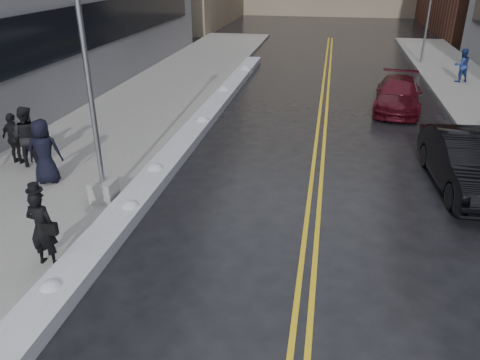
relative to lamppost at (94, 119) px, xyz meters
The scene contains 14 objects.
ground 4.62m from the lamppost, 31.22° to the right, with size 160.00×160.00×0.00m, color black.
sidewalk_west 8.72m from the lamppost, 107.03° to the left, with size 5.50×50.00×0.15m, color gray.
lane_line_left 10.12m from the lamppost, 54.77° to the left, with size 0.12×50.00×0.01m, color gold.
lane_line_right 10.29m from the lamppost, 53.36° to the left, with size 0.12×50.00×0.01m, color gold.
snow_ridge 6.50m from the lamppost, 81.94° to the left, with size 0.90×30.00×0.34m, color silver.
lamppost is the anchor object (origin of this frame).
traffic_signal 24.98m from the lamppost, 61.79° to the left, with size 0.16×0.20×6.00m.
pedestrian_fedora 3.38m from the lamppost, 88.11° to the right, with size 0.66×0.43×1.81m, color black.
pedestrian_b 4.18m from the lamppost, 151.24° to the left, with size 0.97×0.76×2.00m, color black.
pedestrian_c 2.73m from the lamppost, 159.63° to the left, with size 0.97×0.63×1.98m, color black.
pedestrian_d 4.74m from the lamppost, 153.43° to the left, with size 1.00×0.42×1.71m, color black.
pedestrian_east 21.41m from the lamppost, 52.37° to the left, with size 0.88×0.69×1.81m, color navy.
car_black 10.79m from the lamppost, 16.81° to the left, with size 1.77×5.08×1.67m, color black.
car_maroon 14.61m from the lamppost, 51.05° to the left, with size 1.99×4.89×1.42m, color #410A14.
Camera 1 is at (2.63, -8.76, 6.30)m, focal length 35.00 mm.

